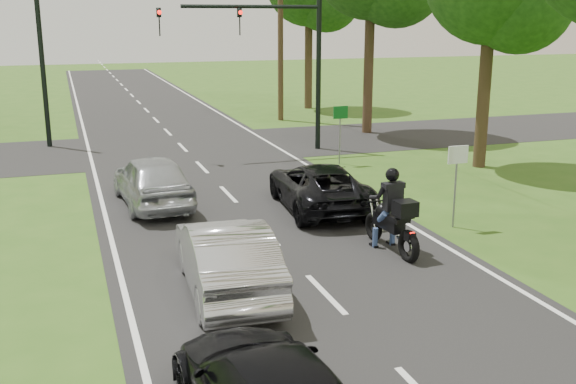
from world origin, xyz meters
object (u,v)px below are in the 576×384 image
object	(u,v)px
traffic_signal	(274,46)
dark_suv	(319,186)
silver_sedan	(226,257)
sign_white	(457,166)
motorcycle_rider	(393,219)
sign_green	(340,121)
utility_pole_far	(280,20)
silver_suv	(152,180)

from	to	relation	value
traffic_signal	dark_suv	bearing A→B (deg)	-98.79
silver_sedan	sign_white	world-z (taller)	sign_white
motorcycle_rider	silver_sedan	distance (m)	4.29
sign_green	traffic_signal	bearing A→B (deg)	117.38
sign_green	utility_pole_far	bearing A→B (deg)	83.27
silver_sedan	utility_pole_far	distance (m)	23.12
motorcycle_rider	silver_suv	xyz separation A→B (m)	(-4.67, 5.67, -0.03)
utility_pole_far	sign_green	xyz separation A→B (m)	(-1.30, -11.02, -3.49)
dark_suv	silver_sedan	xyz separation A→B (m)	(-3.84, -4.96, 0.07)
utility_pole_far	sign_white	distance (m)	19.39
dark_suv	sign_white	xyz separation A→B (m)	(2.64, -2.73, 0.95)
motorcycle_rider	silver_suv	bearing A→B (deg)	126.13
motorcycle_rider	traffic_signal	world-z (taller)	traffic_signal
traffic_signal	sign_white	distance (m)	11.39
dark_suv	silver_suv	distance (m)	4.72
silver_suv	utility_pole_far	bearing A→B (deg)	-124.30
silver_suv	sign_green	size ratio (longest dim) A/B	2.04
utility_pole_far	sign_green	bearing A→B (deg)	-96.73
motorcycle_rider	silver_sedan	xyz separation A→B (m)	(-4.15, -1.09, -0.05)
dark_suv	silver_sedan	world-z (taller)	silver_sedan
motorcycle_rider	sign_green	world-z (taller)	sign_green
dark_suv	utility_pole_far	bearing A→B (deg)	-99.49
silver_suv	sign_white	size ratio (longest dim) A/B	2.04
motorcycle_rider	dark_suv	size ratio (longest dim) A/B	0.50
traffic_signal	sign_green	distance (m)	4.24
motorcycle_rider	traffic_signal	xyz separation A→B (m)	(0.98, 12.17, 3.36)
motorcycle_rider	sign_green	size ratio (longest dim) A/B	1.08
silver_suv	sign_green	world-z (taller)	sign_green
sign_white	sign_green	distance (m)	8.00
motorcycle_rider	silver_suv	size ratio (longest dim) A/B	0.53
utility_pole_far	sign_white	world-z (taller)	utility_pole_far
motorcycle_rider	traffic_signal	size ratio (longest dim) A/B	0.36
sign_white	sign_green	bearing A→B (deg)	88.57
sign_white	dark_suv	bearing A→B (deg)	134.13
motorcycle_rider	silver_suv	distance (m)	7.35
silver_sedan	traffic_signal	xyz separation A→B (m)	(5.12, 13.25, 3.41)
silver_sedan	sign_green	xyz separation A→B (m)	(6.69, 10.24, 0.87)
utility_pole_far	silver_sedan	bearing A→B (deg)	-110.59
silver_sedan	traffic_signal	bearing A→B (deg)	-108.03
dark_suv	sign_white	bearing A→B (deg)	138.92
sign_green	silver_suv	bearing A→B (deg)	-154.25
traffic_signal	utility_pole_far	world-z (taller)	utility_pole_far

